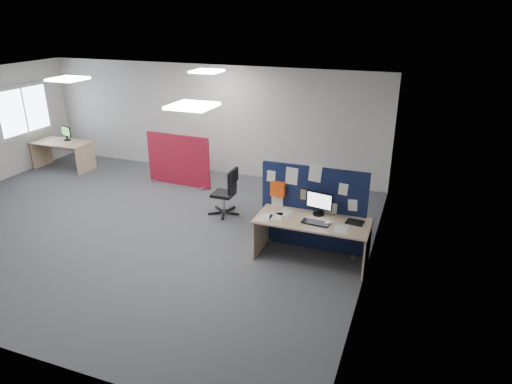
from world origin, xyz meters
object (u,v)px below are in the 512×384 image
(navy_divider, at_px, (312,208))
(main_desk, at_px, (313,228))
(second_desk, at_px, (63,148))
(monitor_second, at_px, (66,133))
(office_chair, at_px, (228,189))
(red_divider, at_px, (178,160))
(monitor_main, at_px, (319,202))

(navy_divider, relative_size, main_desk, 0.98)
(second_desk, bearing_deg, navy_divider, -15.32)
(monitor_second, height_order, office_chair, monitor_second)
(red_divider, xyz_separation_m, office_chair, (1.79, -1.17, -0.05))
(second_desk, xyz_separation_m, monitor_second, (0.05, 0.12, 0.39))
(monitor_main, relative_size, monitor_second, 1.15)
(monitor_main, distance_m, office_chair, 2.30)
(second_desk, height_order, monitor_second, monitor_second)
(red_divider, bearing_deg, monitor_main, -26.00)
(navy_divider, distance_m, red_divider, 4.18)
(main_desk, distance_m, office_chair, 2.32)
(monitor_second, bearing_deg, second_desk, -95.44)
(navy_divider, bearing_deg, monitor_second, 163.63)
(office_chair, bearing_deg, monitor_second, 165.15)
(main_desk, bearing_deg, office_chair, 151.18)
(main_desk, height_order, monitor_second, monitor_second)
(navy_divider, height_order, monitor_second, navy_divider)
(navy_divider, distance_m, second_desk, 7.40)
(main_desk, height_order, red_divider, red_divider)
(navy_divider, height_order, second_desk, navy_divider)
(main_desk, distance_m, second_desk, 7.62)
(second_desk, height_order, office_chair, office_chair)
(navy_divider, height_order, red_divider, navy_divider)
(navy_divider, xyz_separation_m, red_divider, (-3.70, 1.94, -0.15))
(navy_divider, height_order, office_chair, navy_divider)
(second_desk, relative_size, monitor_second, 3.77)
(monitor_main, height_order, second_desk, monitor_main)
(office_chair, bearing_deg, monitor_main, -24.80)
(red_divider, bearing_deg, second_desk, -177.80)
(navy_divider, distance_m, monitor_second, 7.38)
(navy_divider, bearing_deg, second_desk, 164.68)
(red_divider, distance_m, second_desk, 3.43)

